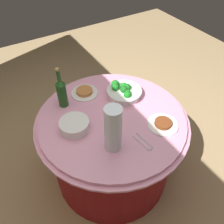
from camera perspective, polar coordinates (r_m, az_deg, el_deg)
ground_plane at (r=2.33m, az=-0.00°, el=-14.07°), size 6.00×6.00×0.00m
buffet_table at (r=2.02m, az=-0.00°, el=-8.46°), size 1.16×1.16×0.74m
broccoli_bowl at (r=1.90m, az=2.87°, el=4.97°), size 0.28×0.28×0.12m
plate_stack at (r=1.66m, az=-9.09°, el=-3.18°), size 0.21×0.21×0.07m
wine_bottle at (r=1.80m, az=-12.13°, el=4.80°), size 0.07×0.07×0.34m
decorative_fruit_vase at (r=1.45m, az=0.26°, el=-4.63°), size 0.11×0.11×0.34m
serving_tongs at (r=1.60m, az=7.62°, el=-7.27°), size 0.17×0.07×0.01m
food_plate_stir_fry at (r=1.72m, az=12.24°, el=-2.89°), size 0.22×0.22×0.04m
food_plate_peanuts at (r=1.95m, az=-6.67°, el=4.83°), size 0.22×0.22×0.04m
label_placard_front at (r=1.72m, az=0.97°, el=-0.64°), size 0.05×0.03×0.05m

